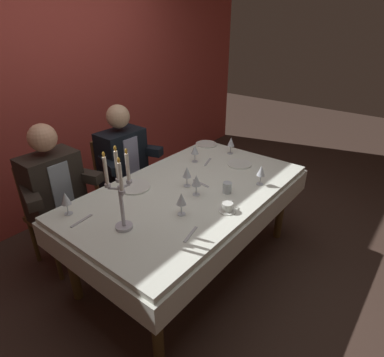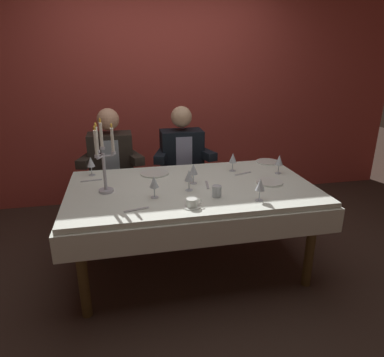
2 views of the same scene
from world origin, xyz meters
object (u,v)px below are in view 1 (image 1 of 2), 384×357
at_px(dining_table, 189,202).
at_px(wine_glass_6, 181,199).
at_px(wine_glass_3, 66,199).
at_px(coffee_cup_0, 227,207).
at_px(wine_glass_4, 231,142).
at_px(seated_diner_1, 122,158).
at_px(wine_glass_2, 187,173).
at_px(dinner_plate_1, 206,144).
at_px(water_tumbler_0, 227,188).
at_px(candelabra, 121,194).
at_px(dinner_plate_2, 240,164).
at_px(wine_glass_1, 195,150).
at_px(wine_glass_5, 261,171).
at_px(seated_diner_0, 53,185).
at_px(dinner_plate_0, 135,187).
at_px(wine_glass_0, 196,181).

height_order(dining_table, wine_glass_6, wine_glass_6).
bearing_deg(wine_glass_3, coffee_cup_0, -49.38).
distance_m(wine_glass_4, seated_diner_1, 1.04).
bearing_deg(wine_glass_2, wine_glass_4, 6.70).
relative_size(dinner_plate_1, water_tumbler_0, 2.58).
distance_m(candelabra, wine_glass_3, 0.46).
bearing_deg(dinner_plate_2, coffee_cup_0, -155.16).
bearing_deg(wine_glass_3, dinner_plate_2, -19.21).
bearing_deg(wine_glass_1, water_tumbler_0, -118.79).
distance_m(wine_glass_4, wine_glass_5, 0.66).
bearing_deg(seated_diner_1, seated_diner_0, 180.00).
bearing_deg(wine_glass_5, dinner_plate_0, 131.97).
relative_size(wine_glass_4, wine_glass_5, 1.00).
bearing_deg(seated_diner_1, wine_glass_5, -75.77).
bearing_deg(dining_table, wine_glass_1, 33.36).
relative_size(water_tumbler_0, seated_diner_1, 0.07).
xyz_separation_m(water_tumbler_0, coffee_cup_0, (-0.21, -0.14, -0.01)).
distance_m(seated_diner_0, seated_diner_1, 0.71).
relative_size(wine_glass_2, seated_diner_1, 0.13).
bearing_deg(candelabra, dinner_plate_2, -3.14).
bearing_deg(seated_diner_1, wine_glass_4, -46.41).
bearing_deg(coffee_cup_0, dinner_plate_0, 103.15).
xyz_separation_m(dinner_plate_1, wine_glass_6, (-1.15, -0.64, 0.11)).
relative_size(wine_glass_6, seated_diner_1, 0.13).
distance_m(wine_glass_0, water_tumbler_0, 0.25).
bearing_deg(wine_glass_6, seated_diner_0, 106.48).
distance_m(dinner_plate_0, wine_glass_5, 0.99).
relative_size(dining_table, wine_glass_6, 11.83).
bearing_deg(candelabra, wine_glass_4, 5.40).
bearing_deg(dinner_plate_0, seated_diner_1, 58.26).
bearing_deg(dining_table, wine_glass_5, -43.93).
bearing_deg(dining_table, wine_glass_2, 60.03).
xyz_separation_m(candelabra, dinner_plate_1, (1.49, 0.46, -0.24)).
bearing_deg(wine_glass_6, wine_glass_0, 17.47).
bearing_deg(water_tumbler_0, wine_glass_4, 30.63).
height_order(wine_glass_1, wine_glass_6, same).
bearing_deg(wine_glass_0, wine_glass_4, 15.51).
relative_size(wine_glass_0, wine_glass_2, 1.00).
bearing_deg(wine_glass_5, seated_diner_0, 128.96).
bearing_deg(dinner_plate_0, wine_glass_5, -48.03).
distance_m(dinner_plate_2, wine_glass_5, 0.40).
relative_size(dinner_plate_1, wine_glass_1, 1.32).
height_order(dinner_plate_0, wine_glass_6, wine_glass_6).
distance_m(wine_glass_5, seated_diner_0, 1.65).
distance_m(candelabra, wine_glass_4, 1.46).
xyz_separation_m(candelabra, wine_glass_3, (-0.13, 0.42, -0.13)).
distance_m(dinner_plate_2, wine_glass_3, 1.49).
distance_m(wine_glass_5, water_tumbler_0, 0.31).
bearing_deg(seated_diner_1, coffee_cup_0, -97.21).
relative_size(candelabra, wine_glass_1, 3.38).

